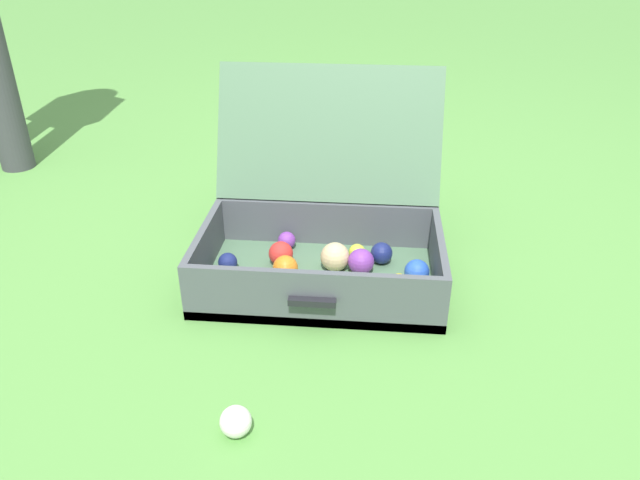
# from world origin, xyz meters

# --- Properties ---
(ground_plane) EXTENTS (16.00, 16.00, 0.00)m
(ground_plane) POSITION_xyz_m (0.00, 0.00, 0.00)
(ground_plane) COLOR #569342
(open_suitcase) EXTENTS (0.62, 0.57, 0.50)m
(open_suitcase) POSITION_xyz_m (0.04, 0.04, 0.11)
(open_suitcase) COLOR #4C7051
(open_suitcase) RESTS_ON ground
(stray_ball_on_grass) EXTENTS (0.06, 0.06, 0.06)m
(stray_ball_on_grass) POSITION_xyz_m (-0.08, -0.55, 0.03)
(stray_ball_on_grass) COLOR white
(stray_ball_on_grass) RESTS_ON ground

